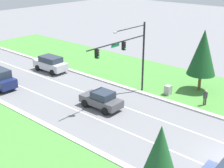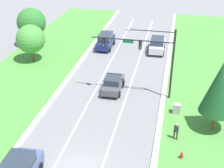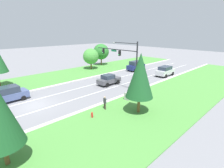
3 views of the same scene
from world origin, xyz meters
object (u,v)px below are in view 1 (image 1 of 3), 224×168
Objects in this scene: graphite_sedan at (101,100)px; pedestrian at (205,97)px; traffic_signal_mast at (129,50)px; conifer_near_right_tree at (203,52)px; silver_suv at (51,63)px; utility_cabinet at (168,90)px.

pedestrian is (7.00, -7.27, 0.05)m from graphite_sedan.
traffic_signal_mast reaches higher than graphite_sedan.
traffic_signal_mast reaches higher than conifer_near_right_tree.
traffic_signal_mast is at bearing -48.29° from pedestrian.
traffic_signal_mast is 1.74× the size of silver_suv.
silver_suv is at bearing -64.59° from pedestrian.
utility_cabinet is (3.27, -2.76, -4.53)m from traffic_signal_mast.
traffic_signal_mast is at bearing 139.86° from utility_cabinet.
utility_cabinet is (6.94, -3.13, -0.35)m from graphite_sedan.
graphite_sedan is at bearing 155.73° from utility_cabinet.
graphite_sedan reaches higher than pedestrian.
silver_suv is at bearing 72.43° from graphite_sedan.
conifer_near_right_tree is at bearing -70.97° from silver_suv.
traffic_signal_mast is 8.70m from pedestrian.
graphite_sedan is 3.98× the size of utility_cabinet.
pedestrian reaches higher than utility_cabinet.
traffic_signal_mast is 6.24m from utility_cabinet.
traffic_signal_mast is 5.57m from graphite_sedan.
pedestrian is (0.05, -4.14, 0.40)m from utility_cabinet.
silver_suv is 2.84× the size of pedestrian.
conifer_near_right_tree is (3.23, 2.22, 3.41)m from pedestrian.
graphite_sedan is 0.89× the size of silver_suv.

